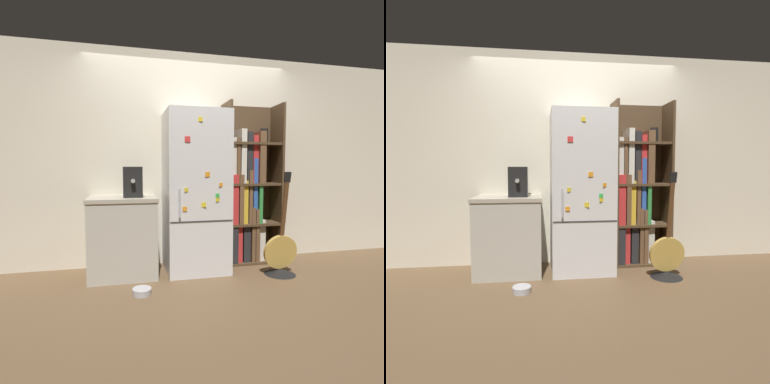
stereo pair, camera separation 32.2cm
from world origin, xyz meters
The scene contains 8 objects.
ground_plane centered at (0.00, 0.00, 0.00)m, with size 16.00×16.00×0.00m, color brown.
wall_back centered at (0.00, 0.47, 1.30)m, with size 8.00×0.05×2.60m.
refrigerator centered at (0.00, 0.13, 0.91)m, with size 0.70×0.66×1.82m.
bookshelf centered at (0.70, 0.29, 0.87)m, with size 0.70×0.37×1.98m.
kitchen_counter centered at (-0.82, 0.14, 0.44)m, with size 0.74×0.64×0.87m.
espresso_machine centered at (-0.71, 0.12, 1.04)m, with size 0.20×0.34×0.33m.
guitar centered at (0.89, -0.25, 0.17)m, with size 0.39×0.35×1.15m.
pet_bowl centered at (-0.66, -0.46, 0.03)m, with size 0.18×0.18×0.06m.
Camera 2 is at (-0.49, -3.28, 1.16)m, focal length 28.00 mm.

